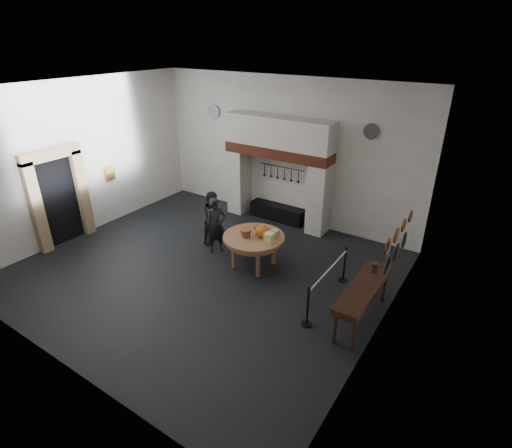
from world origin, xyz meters
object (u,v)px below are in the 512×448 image
Objects in this scene: work_table at (254,237)px; barrier_post_far at (345,265)px; barrier_post_near at (308,307)px; visitor_near at (216,225)px; iron_range at (278,212)px; side_table at (364,287)px; visitor_far at (214,217)px.

barrier_post_far reaches higher than work_table.
barrier_post_far is (0.00, 2.00, 0.00)m from barrier_post_near.
visitor_near reaches higher than work_table.
iron_range is 2.11× the size of barrier_post_near.
barrier_post_near is at bearing -80.56° from visitor_near.
side_table is (4.46, -0.70, 0.07)m from visitor_near.
iron_range is at bearing 127.31° from barrier_post_near.
barrier_post_far is at bearing -34.60° from iron_range.
visitor_near is 1.77× the size of barrier_post_far.
barrier_post_far is at bearing -49.74° from visitor_near.
iron_range is at bearing 24.30° from visitor_near.
visitor_near is 1.77× the size of barrier_post_near.
side_table is at bearing 40.59° from barrier_post_near.
visitor_near is (-1.31, 0.08, -0.04)m from work_table.
barrier_post_far is (-0.89, 1.24, -0.42)m from side_table.
iron_range is 3.91m from barrier_post_far.
visitor_near reaches higher than side_table.
visitor_far is at bearing 167.21° from side_table.
visitor_near is at bearing -130.95° from visitor_far.
barrier_post_near reaches higher than iron_range.
visitor_far reaches higher than barrier_post_near.
barrier_post_near is at bearing -111.05° from visitor_far.
barrier_post_near is at bearing -52.69° from iron_range.
side_table is (4.86, -1.10, 0.09)m from visitor_far.
side_table is 1.58m from barrier_post_far.
visitor_far is 4.98m from side_table.
visitor_far is at bearing -107.81° from iron_range.
visitor_near is at bearing 171.04° from side_table.
work_table is 1.31m from visitor_near.
barrier_post_near is (3.57, -1.46, -0.35)m from visitor_near.
iron_range is 3.05m from work_table.
visitor_near is 3.63m from barrier_post_far.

